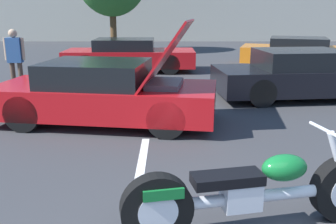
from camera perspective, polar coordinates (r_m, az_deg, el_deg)
parking_stripe_foreground at (r=4.26m, az=-5.30°, el=-14.30°), size 0.12×4.54×0.01m
far_building at (r=28.24m, az=1.47°, el=15.77°), size 32.00×4.20×4.40m
motorcycle at (r=3.79m, az=12.82°, el=-11.83°), size 2.58×0.85×0.97m
show_car_hood_open at (r=7.20m, az=-9.57°, el=2.85°), size 4.35×2.27×1.94m
parked_car_mid_right_row at (r=15.23m, az=19.57°, el=8.54°), size 4.86×3.14×1.10m
parked_car_left_row at (r=13.39m, az=-6.09°, el=8.57°), size 4.52×1.79×1.13m
parked_car_mid_left_row at (r=9.72m, az=19.87°, el=5.28°), size 4.49×2.16×1.18m
spectator_by_show_car at (r=10.47m, az=-22.41°, el=7.94°), size 0.52×0.22×1.64m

